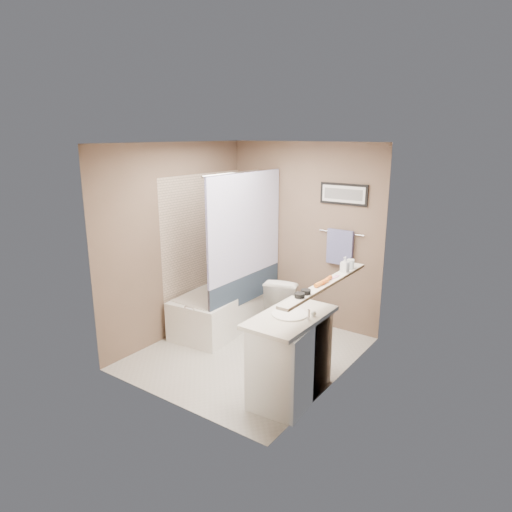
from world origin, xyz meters
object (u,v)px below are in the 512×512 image
Objects in this scene: vanity at (291,358)px; hair_brush_back at (327,280)px; glass_jar at (350,264)px; soap_bottle at (345,264)px; bathtub at (223,308)px; candle_bowl_near at (300,295)px; toilet at (286,303)px; hair_brush_front at (321,283)px; candle_bowl_far at (306,292)px.

hair_brush_back is (0.19, 0.33, 0.74)m from vanity.
hair_brush_back is 0.55m from glass_jar.
soap_bottle is at bearing 90.00° from hair_brush_back.
bathtub is at bearing 174.25° from soap_bottle.
candle_bowl_near is 0.93m from soap_bottle.
toilet is 1.98m from candle_bowl_near.
candle_bowl_near is (1.04, -1.50, 0.77)m from toilet.
bathtub is 2.11m from hair_brush_front.
glass_jar is at bearing 90.00° from soap_bottle.
vanity is (1.60, -0.92, 0.15)m from bathtub.
candle_bowl_near is 0.41× the size of hair_brush_front.
glass_jar reaches higher than hair_brush_back.
glass_jar is at bearing 73.26° from vanity.
glass_jar reaches higher than toilet.
soap_bottle is (0.00, 0.52, 0.06)m from hair_brush_front.
candle_bowl_near is at bearing -49.78° from vanity.
toilet is 8.21× the size of candle_bowl_near.
hair_brush_front reaches higher than bathtub.
candle_bowl_far is at bearing 111.39° from toilet.
bathtub is 2.08m from hair_brush_back.
hair_brush_back is 2.20× the size of glass_jar.
soap_bottle reaches higher than candle_bowl_near.
soap_bottle reaches higher than toilet.
toilet is 0.82× the size of vanity.
toilet is at bearing 151.15° from soap_bottle.
toilet is 1.62m from hair_brush_back.
toilet is at bearing 157.49° from glass_jar.
hair_brush_front reaches higher than candle_bowl_near.
vanity is at bearing 135.17° from candle_bowl_near.
glass_jar is 0.62× the size of soap_bottle.
vanity is 1.19m from glass_jar.
toilet is at bearing 126.77° from candle_bowl_far.
soap_bottle reaches higher than vanity.
candle_bowl_far reaches higher than bathtub.
glass_jar reaches higher than candle_bowl_near.
bathtub is at bearing 178.77° from glass_jar.
soap_bottle is at bearing 90.00° from hair_brush_front.
bathtub is at bearing 161.68° from hair_brush_back.
hair_brush_back reaches higher than candle_bowl_far.
candle_bowl_near is at bearing -90.00° from hair_brush_front.
bathtub is at bearing 12.27° from toilet.
hair_brush_back is (1.79, -0.59, 0.89)m from bathtub.
vanity is at bearing -35.64° from bathtub.
bathtub is 2.28m from candle_bowl_near.
candle_bowl_near reaches higher than vanity.
hair_brush_front reaches higher than toilet.
candle_bowl_near is 1.00× the size of candle_bowl_far.
vanity is at bearing -119.02° from hair_brush_back.
candle_bowl_far is 0.41× the size of hair_brush_front.
glass_jar is (1.04, -0.43, 0.80)m from toilet.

